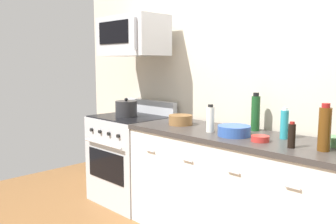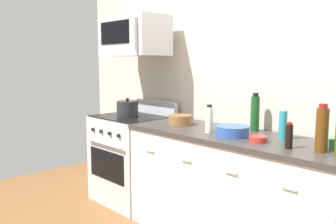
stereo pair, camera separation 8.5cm
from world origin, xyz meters
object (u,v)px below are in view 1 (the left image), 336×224
(bottle_wine_amber, at_px, (325,128))
(stockpot, at_px, (126,109))
(range_oven, at_px, (131,158))
(bottle_vinegar_white, at_px, (210,119))
(bottle_wine_green, at_px, (256,113))
(bowl_wooden_salad, at_px, (181,120))
(bowl_blue_mixing, at_px, (234,130))
(bowl_red_small, at_px, (260,138))
(bottle_dish_soap, at_px, (284,124))
(bowl_green_glaze, at_px, (335,141))
(bottle_soy_sauce_dark, at_px, (292,135))
(microwave, at_px, (133,36))

(bottle_wine_amber, distance_m, stockpot, 2.05)
(range_oven, distance_m, bottle_vinegar_white, 1.27)
(bottle_wine_green, height_order, bowl_wooden_salad, bottle_wine_green)
(bowl_blue_mixing, distance_m, stockpot, 1.37)
(bowl_wooden_salad, bearing_deg, bowl_red_small, -7.14)
(bottle_wine_amber, relative_size, bottle_vinegar_white, 1.36)
(range_oven, bearing_deg, bottle_wine_amber, -1.99)
(bottle_dish_soap, relative_size, bowl_wooden_salad, 1.08)
(bottle_dish_soap, relative_size, bowl_blue_mixing, 0.93)
(range_oven, height_order, bowl_green_glaze, range_oven)
(bowl_green_glaze, relative_size, bowl_wooden_salad, 0.66)
(bowl_green_glaze, distance_m, bowl_blue_mixing, 0.71)
(bottle_dish_soap, bearing_deg, bottle_soy_sauce_dark, -53.07)
(microwave, xyz_separation_m, bottle_wine_green, (1.36, 0.18, -0.68))
(microwave, height_order, bowl_red_small, microwave)
(microwave, xyz_separation_m, bowl_red_small, (1.61, -0.16, -0.81))
(bottle_dish_soap, xyz_separation_m, bottle_soy_sauce_dark, (0.17, -0.23, -0.03))
(bottle_soy_sauce_dark, relative_size, bowl_red_small, 1.36)
(bowl_green_glaze, relative_size, bowl_blue_mixing, 0.56)
(bottle_wine_green, bearing_deg, microwave, -172.34)
(range_oven, xyz_separation_m, microwave, (0.00, 0.04, 1.28))
(bowl_wooden_salad, distance_m, bowl_blue_mixing, 0.64)
(bowl_wooden_salad, relative_size, stockpot, 0.96)
(bowl_green_glaze, height_order, bowl_wooden_salad, bowl_wooden_salad)
(range_oven, relative_size, bowl_green_glaze, 7.54)
(bottle_wine_amber, distance_m, bowl_blue_mixing, 0.69)
(bottle_dish_soap, bearing_deg, bottle_vinegar_white, -161.63)
(bottle_soy_sauce_dark, bearing_deg, bottle_wine_amber, 19.63)
(bottle_wine_amber, distance_m, bowl_wooden_salad, 1.32)
(bowl_green_glaze, distance_m, bowl_red_small, 0.49)
(bowl_wooden_salad, bearing_deg, bottle_dish_soap, 5.72)
(bottle_dish_soap, bearing_deg, bottle_wine_amber, -24.80)
(bowl_green_glaze, relative_size, bowl_red_small, 1.09)
(bottle_dish_soap, height_order, bottle_wine_amber, bottle_wine_amber)
(range_oven, bearing_deg, bowl_wooden_salad, -0.07)
(bottle_soy_sauce_dark, bearing_deg, bottle_vinegar_white, 176.07)
(bottle_dish_soap, relative_size, stockpot, 1.04)
(bowl_blue_mixing, bearing_deg, bottle_dish_soap, 28.19)
(range_oven, height_order, bowl_wooden_salad, range_oven)
(bottle_vinegar_white, xyz_separation_m, bowl_wooden_salad, (-0.41, 0.09, -0.06))
(bowl_wooden_salad, height_order, bowl_red_small, bowl_wooden_salad)
(microwave, relative_size, bottle_soy_sauce_dark, 4.22)
(bottle_wine_amber, distance_m, bowl_green_glaze, 0.22)
(bottle_dish_soap, height_order, bowl_red_small, bottle_dish_soap)
(bowl_red_small, bearing_deg, bowl_green_glaze, 27.60)
(bottle_dish_soap, xyz_separation_m, bowl_green_glaze, (0.36, 0.02, -0.08))
(bottle_dish_soap, bearing_deg, microwave, -178.29)
(microwave, xyz_separation_m, bottle_vinegar_white, (1.14, -0.13, -0.72))
(bottle_soy_sauce_dark, height_order, stockpot, stockpot)
(bowl_green_glaze, xyz_separation_m, bowl_wooden_salad, (-1.32, -0.12, 0.01))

